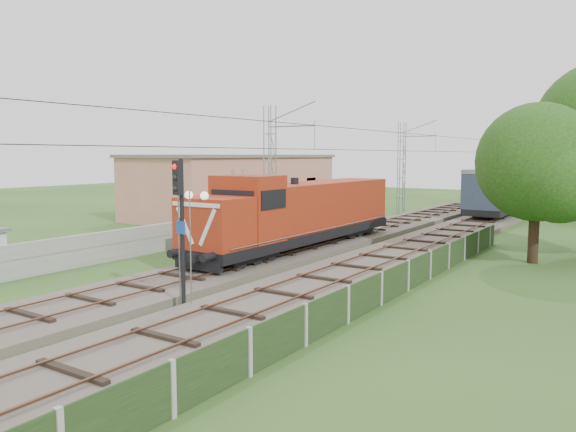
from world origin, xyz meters
The scene contains 11 objects.
ground centered at (0.00, 0.00, 0.00)m, with size 140.00×140.00×0.00m, color #26481B.
track_main centered at (0.00, 7.00, 0.18)m, with size 4.20×70.00×0.45m.
track_side centered at (5.00, 20.00, 0.18)m, with size 4.20×80.00×0.45m.
catenary centered at (-2.95, 12.00, 4.05)m, with size 3.31×70.00×8.00m.
boundary_wall centered at (-6.50, 12.00, 0.75)m, with size 0.25×40.00×1.50m, color #9E9E99.
station_building centered at (-15.00, 24.00, 2.63)m, with size 8.40×20.40×5.22m.
fence centered at (8.00, 3.00, 0.60)m, with size 0.12×32.00×1.20m.
locomotive centered at (0.00, 10.43, 2.16)m, with size 2.86×16.31×4.14m.
coach_rake centered at (5.00, 83.49, 2.49)m, with size 2.99×111.88×3.46m.
signal_post centered at (2.84, -1.39, 3.48)m, with size 0.55×0.44×5.07m.
tree_a centered at (11.03, 14.19, 4.79)m, with size 5.92×5.64×7.68m.
Camera 1 is at (15.74, -14.62, 5.19)m, focal length 35.00 mm.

